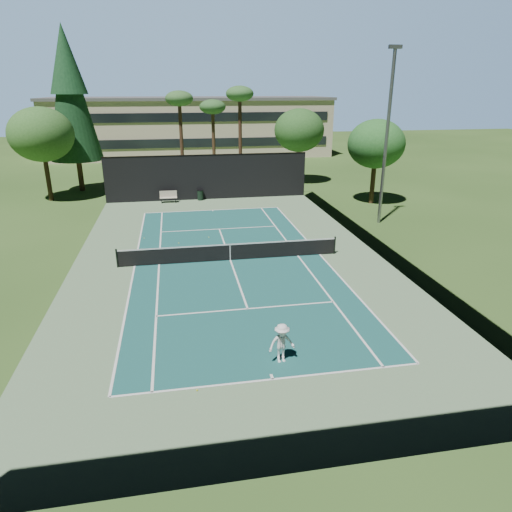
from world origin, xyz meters
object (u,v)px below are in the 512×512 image
at_px(tennis_ball_b, 179,243).
at_px(tennis_net, 230,251).
at_px(tennis_ball_a, 197,390).
at_px(park_bench, 168,196).
at_px(trash_bin, 200,195).
at_px(tennis_ball_c, 209,237).
at_px(tennis_ball_d, 144,238).
at_px(player, 282,343).

bearing_deg(tennis_ball_b, tennis_net, -51.31).
xyz_separation_m(tennis_ball_a, park_bench, (-0.95, 27.39, 0.51)).
bearing_deg(tennis_net, trash_bin, 92.73).
bearing_deg(tennis_ball_c, tennis_ball_a, -95.94).
bearing_deg(tennis_ball_d, tennis_ball_a, -81.46).
distance_m(tennis_ball_a, tennis_ball_c, 16.72).
bearing_deg(tennis_ball_a, tennis_ball_c, 84.06).
bearing_deg(park_bench, player, -81.02).
bearing_deg(tennis_ball_c, trash_bin, 89.24).
distance_m(tennis_net, tennis_ball_d, 7.33).
height_order(tennis_net, tennis_ball_a, tennis_net).
height_order(player, tennis_ball_a, player).
distance_m(tennis_net, tennis_ball_a, 12.35).
height_order(tennis_ball_a, tennis_ball_c, tennis_ball_a).
bearing_deg(trash_bin, park_bench, -171.93).
height_order(player, tennis_ball_d, player).
distance_m(park_bench, trash_bin, 2.85).
distance_m(player, tennis_ball_b, 14.92).
height_order(tennis_net, player, player).
xyz_separation_m(player, tennis_ball_b, (-3.49, 14.49, -0.74)).
bearing_deg(trash_bin, tennis_ball_d, -112.79).
bearing_deg(park_bench, tennis_ball_b, -86.83).
xyz_separation_m(player, park_bench, (-4.13, 26.16, -0.23)).
bearing_deg(trash_bin, tennis_ball_a, -93.87).
xyz_separation_m(tennis_net, tennis_ball_c, (-0.90, 4.57, -0.53)).
distance_m(tennis_net, park_bench, 15.74).
xyz_separation_m(tennis_net, tennis_ball_d, (-5.21, 5.13, -0.53)).
distance_m(tennis_ball_d, park_bench, 10.35).
bearing_deg(tennis_net, tennis_ball_a, -102.30).
distance_m(player, trash_bin, 26.60).
bearing_deg(tennis_ball_a, tennis_net, 77.70).
bearing_deg(tennis_ball_b, trash_bin, 79.77).
xyz_separation_m(tennis_ball_a, tennis_ball_b, (-0.30, 15.71, 0.00)).
relative_size(tennis_ball_a, park_bench, 0.04).
distance_m(tennis_net, tennis_ball_b, 4.71).
relative_size(tennis_ball_c, trash_bin, 0.07).
xyz_separation_m(park_bench, trash_bin, (2.83, 0.40, -0.07)).
distance_m(tennis_ball_a, tennis_ball_b, 15.72).
relative_size(tennis_net, player, 8.34).
bearing_deg(trash_bin, tennis_ball_b, -100.23).
bearing_deg(tennis_ball_b, park_bench, 93.17).
distance_m(player, tennis_ball_d, 16.98).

